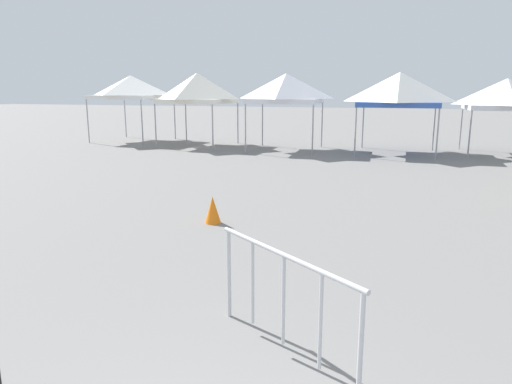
% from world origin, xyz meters
% --- Properties ---
extents(canopy_tent_right_of_center, '(3.39, 3.39, 3.31)m').
position_xyz_m(canopy_tent_right_of_center, '(-12.21, 20.01, 2.72)').
color(canopy_tent_right_of_center, '#9E9EA3').
rests_on(canopy_tent_right_of_center, ground).
extents(canopy_tent_center, '(3.14, 3.14, 3.37)m').
position_xyz_m(canopy_tent_center, '(-8.14, 19.17, 2.67)').
color(canopy_tent_center, '#9E9EA3').
rests_on(canopy_tent_center, ground).
extents(canopy_tent_far_right, '(3.09, 3.09, 3.28)m').
position_xyz_m(canopy_tent_far_right, '(-3.78, 18.77, 2.65)').
color(canopy_tent_far_right, '#9E9EA3').
rests_on(canopy_tent_far_right, ground).
extents(canopy_tent_left_of_center, '(3.20, 3.20, 3.30)m').
position_xyz_m(canopy_tent_left_of_center, '(0.89, 19.11, 2.61)').
color(canopy_tent_left_of_center, '#9E9EA3').
rests_on(canopy_tent_left_of_center, ground).
extents(canopy_tent_behind_left, '(2.98, 2.98, 3.05)m').
position_xyz_m(canopy_tent_behind_left, '(4.99, 20.09, 2.43)').
color(canopy_tent_behind_left, '#9E9EA3').
rests_on(canopy_tent_behind_left, ground).
extents(crowd_barrier_near_person, '(1.71, 1.29, 1.08)m').
position_xyz_m(crowd_barrier_near_person, '(0.26, 2.90, 0.75)').
color(crowd_barrier_near_person, '#B7BABF').
rests_on(crowd_barrier_near_person, ground).
extents(traffic_cone_lot_center, '(0.32, 0.32, 0.54)m').
position_xyz_m(traffic_cone_lot_center, '(-2.26, 7.06, 0.27)').
color(traffic_cone_lot_center, orange).
rests_on(traffic_cone_lot_center, ground).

